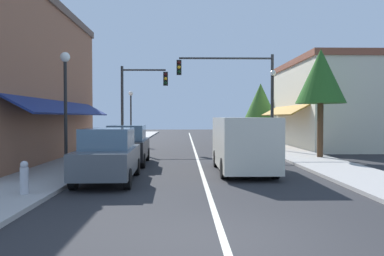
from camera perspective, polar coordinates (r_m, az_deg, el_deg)
name	(u,v)px	position (r m, az deg, el deg)	size (l,w,h in m)	color
ground_plane	(195,150)	(24.47, 0.40, -3.34)	(80.00, 80.00, 0.00)	#28282B
sidewalk_left	(109,149)	(24.93, -12.36, -3.15)	(2.60, 56.00, 0.12)	#A39E99
sidewalk_right	(279,149)	(25.23, 13.00, -3.10)	(2.60, 56.00, 0.12)	#A39E99
lane_center_stripe	(195,150)	(24.47, 0.40, -3.33)	(0.14, 52.00, 0.01)	silver
storefront_left_block	(10,81)	(20.27, -25.82, 6.45)	(5.86, 14.20, 7.77)	#8E5B42
storefront_right_block	(330,104)	(28.32, 20.16, 3.39)	(6.96, 10.20, 6.07)	beige
parked_car_nearest_left	(108,155)	(12.73, -12.52, -4.05)	(1.87, 4.15, 1.77)	#4C5156
parked_car_second_left	(127,145)	(17.26, -9.73, -2.54)	(1.88, 4.15, 1.77)	black
van_in_lane	(243,143)	(14.77, 7.66, -2.20)	(2.01, 5.19, 2.12)	beige
traffic_signal_mast_arm	(239,84)	(23.68, 7.16, 6.56)	(6.03, 0.50, 6.02)	#333333
traffic_signal_left_corner	(138,94)	(25.39, -8.23, 5.06)	(3.14, 0.50, 5.52)	#333333
street_lamp_left_near	(65,92)	(14.67, -18.58, 5.22)	(0.36, 0.36, 4.52)	black
street_lamp_right_mid	(273,97)	(24.02, 12.11, 4.60)	(0.36, 0.36, 5.05)	black
street_lamp_left_far	(131,108)	(30.13, -9.22, 3.04)	(0.36, 0.36, 4.18)	black
tree_right_near	(321,77)	(20.19, 18.86, 7.30)	(2.49, 2.49, 5.56)	#4C331E
tree_right_far	(261,101)	(33.70, 10.31, 3.98)	(2.83, 2.83, 5.08)	#4C331E
fire_hydrant	(24,178)	(10.91, -24.00, -6.85)	(0.22, 0.22, 0.87)	#B2B2B7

